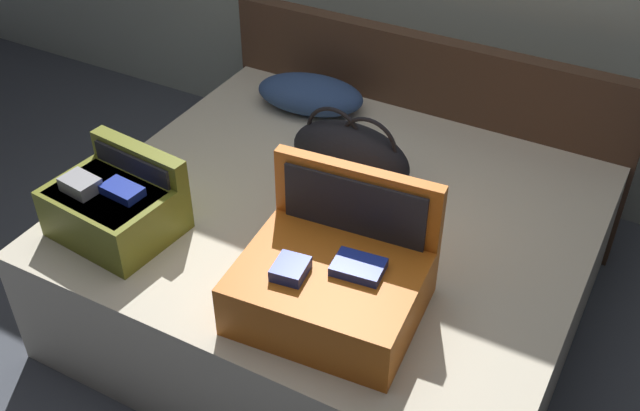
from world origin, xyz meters
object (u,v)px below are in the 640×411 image
at_px(bed, 335,261).
at_px(duffel_bag, 350,156).
at_px(hard_case_medium, 114,205).
at_px(hard_case_large, 332,281).
at_px(pillow_near_headboard, 310,94).

bearing_deg(bed, duffel_bag, 97.65).
xyz_separation_m(bed, duffel_bag, (-0.02, 0.16, 0.41)).
bearing_deg(hard_case_medium, hard_case_large, 7.19).
height_order(bed, pillow_near_headboard, pillow_near_headboard).
distance_m(bed, hard_case_large, 0.66).
bearing_deg(duffel_bag, pillow_near_headboard, 133.83).
height_order(duffel_bag, pillow_near_headboard, duffel_bag).
height_order(bed, hard_case_medium, hard_case_medium).
relative_size(hard_case_large, hard_case_medium, 1.32).
xyz_separation_m(duffel_bag, pillow_near_headboard, (-0.42, 0.44, -0.06)).
distance_m(hard_case_large, pillow_near_headboard, 1.28).
xyz_separation_m(hard_case_medium, duffel_bag, (0.61, 0.66, 0.02)).
distance_m(bed, pillow_near_headboard, 0.83).
height_order(hard_case_medium, duffel_bag, duffel_bag).
xyz_separation_m(hard_case_large, hard_case_medium, (-0.87, -0.02, -0.01)).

